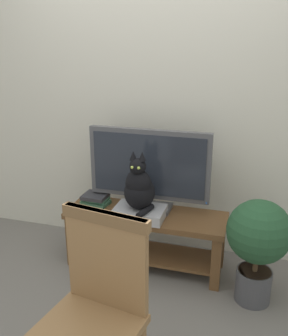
# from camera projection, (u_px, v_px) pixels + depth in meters

# --- Properties ---
(ground_plane) EXTENTS (12.00, 12.00, 0.00)m
(ground_plane) POSITION_uv_depth(u_px,v_px,m) (121.00, 310.00, 2.58)
(ground_plane) COLOR slate
(back_wall) EXTENTS (7.00, 0.12, 2.80)m
(back_wall) POSITION_uv_depth(u_px,v_px,m) (161.00, 84.00, 3.05)
(back_wall) COLOR beige
(back_wall) RESTS_ON ground
(tv_stand) EXTENTS (1.25, 0.41, 0.47)m
(tv_stand) POSITION_uv_depth(u_px,v_px,m) (146.00, 230.00, 3.00)
(tv_stand) COLOR brown
(tv_stand) RESTS_ON ground
(tv) EXTENTS (0.95, 0.20, 0.65)m
(tv) POSITION_uv_depth(u_px,v_px,m) (149.00, 167.00, 2.91)
(tv) COLOR #4C4C51
(tv) RESTS_ON tv_stand
(media_box) EXTENTS (0.38, 0.27, 0.08)m
(media_box) POSITION_uv_depth(u_px,v_px,m) (140.00, 213.00, 2.87)
(media_box) COLOR #ADADB2
(media_box) RESTS_ON tv_stand
(cat) EXTENTS (0.23, 0.30, 0.46)m
(cat) POSITION_uv_depth(u_px,v_px,m) (139.00, 188.00, 2.78)
(cat) COLOR black
(cat) RESTS_ON media_box
(wooden_chair) EXTENTS (0.52, 0.53, 1.01)m
(wooden_chair) POSITION_uv_depth(u_px,v_px,m) (95.00, 304.00, 1.77)
(wooden_chair) COLOR olive
(wooden_chair) RESTS_ON ground
(book_stack) EXTENTS (0.23, 0.18, 0.08)m
(book_stack) POSITION_uv_depth(u_px,v_px,m) (96.00, 199.00, 3.10)
(book_stack) COLOR #38664C
(book_stack) RESTS_ON tv_stand
(potted_plant) EXTENTS (0.43, 0.43, 0.76)m
(potted_plant) POSITION_uv_depth(u_px,v_px,m) (258.00, 240.00, 2.53)
(potted_plant) COLOR #47474C
(potted_plant) RESTS_ON ground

